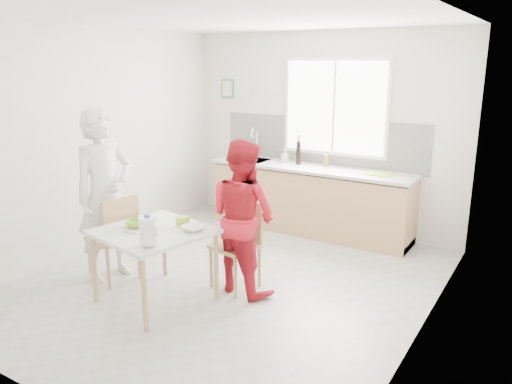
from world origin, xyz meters
TOP-DOWN VIEW (x-y plane):
  - ground at (0.00, 0.00)m, footprint 4.50×4.50m
  - room_shell at (0.00, 0.00)m, footprint 4.50×4.50m
  - window at (0.20, 2.23)m, footprint 1.50×0.06m
  - backsplash at (0.00, 2.24)m, footprint 3.00×0.02m
  - picture_frame at (-1.55, 2.23)m, footprint 0.22×0.03m
  - kitchen_counter at (-0.00, 1.95)m, footprint 2.84×0.64m
  - dining_table at (-0.37, -0.72)m, footprint 1.12×1.12m
  - chair_left at (-1.03, -0.59)m, footprint 0.51×0.51m
  - chair_far at (0.14, 0.01)m, footprint 0.49×0.49m
  - person_white at (-1.19, -0.56)m, footprint 0.56×0.74m
  - person_red at (0.22, -0.05)m, footprint 0.87×0.73m
  - bowl_green at (-0.57, -0.73)m, footprint 0.25×0.25m
  - bowl_white at (-0.02, -0.53)m, footprint 0.25×0.25m
  - milk_jug at (-0.10, -1.06)m, footprint 0.21×0.15m
  - green_box at (-0.21, -0.47)m, footprint 0.12×0.12m
  - spoon at (-0.49, -0.92)m, footprint 0.16×0.04m
  - cutting_board at (0.94, 1.98)m, footprint 0.35×0.26m
  - wine_bottle_a at (-0.26, 2.09)m, footprint 0.07×0.07m
  - wine_bottle_b at (-0.21, 2.00)m, footprint 0.07×0.07m
  - jar_amber at (0.17, 2.09)m, footprint 0.06×0.06m
  - soap_bottle at (-0.45, 2.05)m, footprint 0.10×0.10m

SIDE VIEW (x-z plane):
  - ground at x=0.00m, z-range 0.00..0.00m
  - kitchen_counter at x=0.00m, z-range -0.27..1.10m
  - chair_far at x=0.14m, z-range 0.05..0.95m
  - chair_left at x=-1.03m, z-range 0.05..0.99m
  - dining_table at x=-0.37m, z-range 0.29..1.02m
  - spoon at x=-0.49m, z-range 0.74..0.75m
  - bowl_white at x=-0.02m, z-range 0.73..0.79m
  - bowl_green at x=-0.57m, z-range 0.73..0.80m
  - green_box at x=-0.21m, z-range 0.73..0.82m
  - person_red at x=0.22m, z-range 0.00..1.57m
  - milk_jug at x=-0.10m, z-range 0.74..1.01m
  - person_white at x=-1.19m, z-range 0.00..1.84m
  - cutting_board at x=0.94m, z-range 0.92..0.93m
  - jar_amber at x=0.17m, z-range 0.92..1.08m
  - soap_bottle at x=-0.45m, z-range 0.92..1.09m
  - wine_bottle_b at x=-0.21m, z-range 0.92..1.22m
  - wine_bottle_a at x=-0.26m, z-range 0.92..1.24m
  - backsplash at x=0.00m, z-range 0.90..1.55m
  - room_shell at x=0.00m, z-range -0.61..3.89m
  - window at x=0.20m, z-range 1.05..2.35m
  - picture_frame at x=-1.55m, z-range 1.76..2.04m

